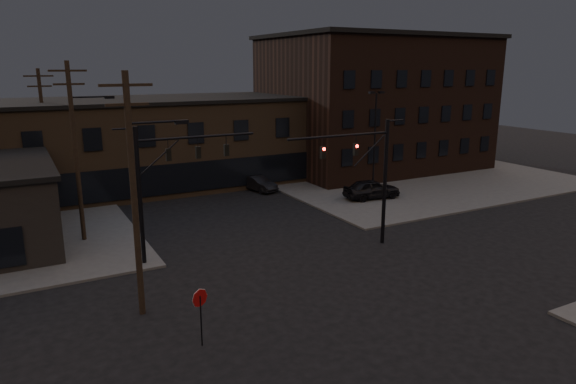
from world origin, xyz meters
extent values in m
plane|color=black|center=(0.00, 0.00, 0.00)|extent=(140.00, 140.00, 0.00)
cube|color=#474744|center=(22.00, 22.00, 0.07)|extent=(30.00, 30.00, 0.15)
cube|color=#4E3C29|center=(0.00, 28.00, 4.00)|extent=(40.00, 12.00, 8.00)
cube|color=black|center=(22.00, 26.00, 7.00)|extent=(22.00, 16.00, 14.00)
cylinder|color=black|center=(6.50, 4.50, 4.00)|extent=(0.24, 0.24, 8.00)
cylinder|color=black|center=(3.00, 4.50, 7.20)|extent=(7.00, 0.14, 0.14)
cube|color=#FF140C|center=(4.17, 4.50, 6.30)|extent=(0.28, 0.22, 0.70)
cube|color=#FF140C|center=(1.83, 4.50, 6.30)|extent=(0.28, 0.22, 0.70)
cylinder|color=black|center=(-8.00, 8.00, 4.00)|extent=(0.24, 0.24, 8.00)
cylinder|color=black|center=(-4.50, 8.00, 7.20)|extent=(7.00, 0.14, 0.14)
cube|color=black|center=(-6.25, 8.00, 6.30)|extent=(0.28, 0.22, 0.70)
cube|color=black|center=(-4.50, 8.00, 6.30)|extent=(0.28, 0.22, 0.70)
cube|color=black|center=(-2.75, 8.00, 6.30)|extent=(0.28, 0.22, 0.70)
cylinder|color=black|center=(-8.00, -2.00, 1.10)|extent=(0.06, 0.06, 2.20)
cylinder|color=maroon|center=(-8.00, -1.98, 2.10)|extent=(0.72, 0.33, 0.76)
cylinder|color=black|center=(-9.50, 2.00, 5.50)|extent=(0.28, 0.28, 11.00)
cube|color=black|center=(-9.50, 2.00, 10.40)|extent=(2.20, 0.12, 0.12)
cube|color=black|center=(-9.50, 2.00, 9.60)|extent=(1.80, 0.12, 0.12)
cube|color=black|center=(-7.20, 2.00, 8.75)|extent=(0.60, 0.25, 0.18)
cylinder|color=black|center=(-10.50, 14.00, 5.75)|extent=(0.28, 0.28, 11.50)
cube|color=black|center=(-10.50, 14.00, 10.90)|extent=(2.20, 0.12, 0.12)
cube|color=black|center=(-10.50, 14.00, 10.10)|extent=(1.80, 0.12, 0.12)
cube|color=black|center=(-8.20, 14.00, 9.25)|extent=(0.60, 0.25, 0.18)
cylinder|color=black|center=(-11.50, 26.00, 5.50)|extent=(0.28, 0.28, 11.00)
cube|color=black|center=(-11.50, 26.00, 10.40)|extent=(2.20, 0.12, 0.12)
cube|color=black|center=(-11.50, 26.00, 9.60)|extent=(1.80, 0.12, 0.12)
cylinder|color=black|center=(13.00, 14.00, 4.50)|extent=(0.14, 0.14, 9.00)
cube|color=black|center=(12.50, 14.00, 9.05)|extent=(0.50, 0.28, 0.18)
cube|color=black|center=(13.50, 14.00, 9.05)|extent=(0.50, 0.28, 0.18)
cylinder|color=black|center=(19.00, 19.00, 4.50)|extent=(0.14, 0.14, 9.00)
cube|color=black|center=(18.50, 19.00, 9.05)|extent=(0.50, 0.28, 0.18)
cube|color=black|center=(19.50, 19.00, 9.05)|extent=(0.50, 0.28, 0.18)
imported|color=black|center=(12.61, 13.64, 0.98)|extent=(5.09, 2.53, 1.67)
imported|color=silver|center=(15.47, 22.41, 0.78)|extent=(4.57, 2.52, 1.25)
imported|color=black|center=(5.50, 21.35, 0.68)|extent=(2.49, 4.37, 1.36)
camera|label=1|loc=(-13.92, -20.37, 11.17)|focal=32.00mm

